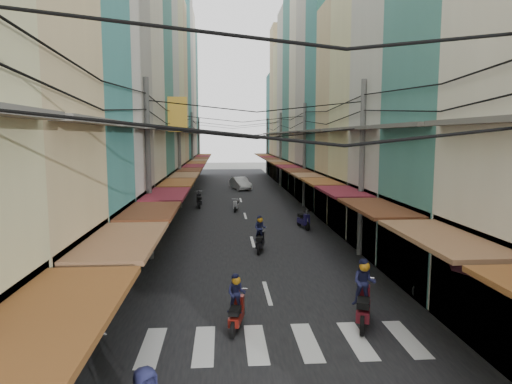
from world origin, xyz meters
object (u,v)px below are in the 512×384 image
bicycle (437,299)px  traffic_sign (397,227)px  market_umbrella (494,260)px  white_car (240,190)px

bicycle → traffic_sign: 3.00m
bicycle → traffic_sign: (-0.75, 1.95, 2.15)m
market_umbrella → traffic_sign: traffic_sign is taller
market_umbrella → bicycle: bearing=90.3°
white_car → market_umbrella: market_umbrella is taller
market_umbrella → traffic_sign: size_ratio=0.86×
market_umbrella → traffic_sign: bearing=98.8°
market_umbrella → traffic_sign: 5.07m
bicycle → market_umbrella: bearing=-177.1°
white_car → bicycle: white_car is taller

